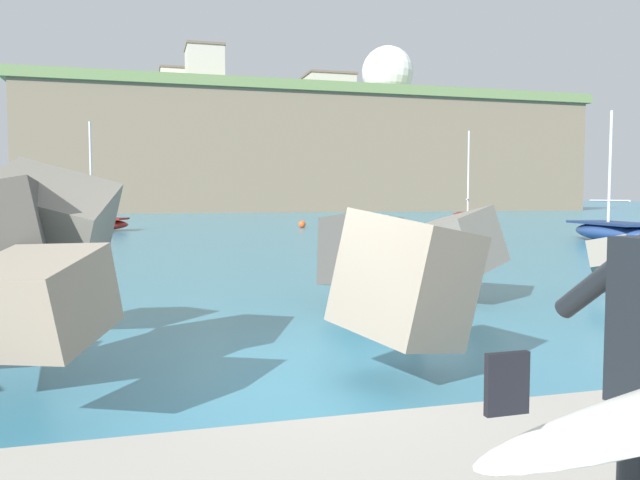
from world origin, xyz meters
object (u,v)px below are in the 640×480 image
object	(u,v)px
boat_mid_left	(467,217)
mooring_buoy_outer	(302,224)
radar_dome	(388,75)
boat_near_left	(613,231)
station_building_central	(328,89)
boat_near_right	(86,223)
station_building_east	(205,70)
station_building_west	(179,88)

from	to	relation	value
boat_mid_left	mooring_buoy_outer	size ratio (longest dim) A/B	14.32
radar_dome	boat_mid_left	bearing A→B (deg)	-106.76
boat_near_left	boat_mid_left	distance (m)	16.42
mooring_buoy_outer	station_building_central	bearing A→B (deg)	72.08
boat_near_right	station_building_central	world-z (taller)	station_building_central
station_building_east	station_building_central	bearing A→B (deg)	11.47
boat_near_right	station_building_east	world-z (taller)	station_building_east
boat_mid_left	station_building_west	size ratio (longest dim) A/B	1.09
radar_dome	boat_near_left	bearing A→B (deg)	-104.89
boat_near_left	radar_dome	size ratio (longest dim) A/B	0.48
boat_mid_left	station_building_west	xyz separation A→B (m)	(-15.56, 60.99, 17.91)
station_building_west	boat_mid_left	bearing A→B (deg)	-75.69
mooring_buoy_outer	station_building_east	distance (m)	53.01
boat_near_left	boat_near_right	size ratio (longest dim) A/B	0.92
mooring_buoy_outer	station_building_east	bearing A→B (deg)	91.20
mooring_buoy_outer	boat_near_left	bearing A→B (deg)	-56.58
boat_near_left	station_building_east	distance (m)	67.79
radar_dome	station_building_east	bearing A→B (deg)	-156.84
station_building_east	station_building_west	bearing A→B (deg)	101.60
boat_near_right	station_building_west	size ratio (longest dim) A/B	1.02
boat_near_left	mooring_buoy_outer	world-z (taller)	boat_near_left
boat_near_left	mooring_buoy_outer	distance (m)	17.64
station_building_west	station_building_central	world-z (taller)	station_building_west
station_building_central	station_building_east	distance (m)	18.71
boat_near_left	boat_near_right	bearing A→B (deg)	146.47
boat_near_right	radar_dome	world-z (taller)	radar_dome
boat_mid_left	mooring_buoy_outer	xyz separation A→B (m)	(-11.87, -1.56, -0.26)
boat_near_left	station_building_east	bearing A→B (deg)	99.48
boat_near_right	boat_mid_left	size ratio (longest dim) A/B	0.94
boat_near_right	radar_dome	xyz separation A→B (m)	(42.61, 63.32, 21.71)
boat_near_left	boat_mid_left	bearing A→B (deg)	82.46
boat_near_right	station_building_central	size ratio (longest dim) A/B	0.84
boat_mid_left	boat_near_right	bearing A→B (deg)	-175.83
boat_near_right	boat_mid_left	bearing A→B (deg)	4.17
radar_dome	station_building_east	distance (m)	34.37
station_building_west	station_building_central	xyz separation A→B (m)	(20.95, -9.17, -0.71)
boat_near_left	radar_dome	distance (m)	83.41
boat_near_left	station_building_west	world-z (taller)	station_building_west
station_building_central	mooring_buoy_outer	bearing A→B (deg)	-107.92
station_building_central	station_building_west	bearing A→B (deg)	156.36
boat_near_right	station_building_east	bearing A→B (deg)	77.38
boat_mid_left	boat_near_left	bearing A→B (deg)	-97.54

